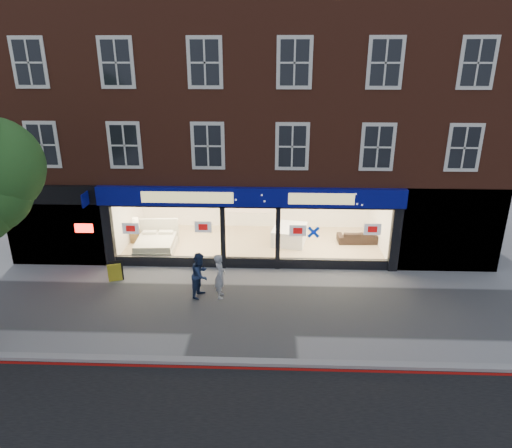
# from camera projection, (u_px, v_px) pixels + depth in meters

# --- Properties ---
(ground) EXTENTS (120.00, 120.00, 0.00)m
(ground) POSITION_uv_depth(u_px,v_px,m) (246.00, 308.00, 15.07)
(ground) COLOR gray
(ground) RESTS_ON ground
(kerb_line) EXTENTS (60.00, 0.10, 0.01)m
(kerb_line) POSITION_uv_depth(u_px,v_px,m) (239.00, 368.00, 12.16)
(kerb_line) COLOR #8C0A07
(kerb_line) RESTS_ON ground
(kerb_stone) EXTENTS (60.00, 0.25, 0.12)m
(kerb_stone) POSITION_uv_depth(u_px,v_px,m) (240.00, 362.00, 12.33)
(kerb_stone) COLOR gray
(kerb_stone) RESTS_ON ground
(showroom_floor) EXTENTS (11.00, 4.50, 0.10)m
(showroom_floor) POSITION_uv_depth(u_px,v_px,m) (253.00, 244.00, 19.97)
(showroom_floor) COLOR tan
(showroom_floor) RESTS_ON ground
(building) EXTENTS (19.00, 8.26, 10.30)m
(building) POSITION_uv_depth(u_px,v_px,m) (254.00, 84.00, 19.23)
(building) COLOR brown
(building) RESTS_ON ground
(display_bed) EXTENTS (1.73, 2.07, 1.12)m
(display_bed) POSITION_uv_depth(u_px,v_px,m) (156.00, 243.00, 19.12)
(display_bed) COLOR beige
(display_bed) RESTS_ON showroom_floor
(bedside_table) EXTENTS (0.53, 0.53, 0.55)m
(bedside_table) POSITION_uv_depth(u_px,v_px,m) (137.00, 236.00, 20.01)
(bedside_table) COLOR brown
(bedside_table) RESTS_ON showroom_floor
(mattress_stack) EXTENTS (1.67, 1.96, 0.68)m
(mattress_stack) POSITION_uv_depth(u_px,v_px,m) (290.00, 234.00, 20.01)
(mattress_stack) COLOR white
(mattress_stack) RESTS_ON showroom_floor
(sofa) EXTENTS (1.81, 0.77, 0.52)m
(sofa) POSITION_uv_depth(u_px,v_px,m) (358.00, 237.00, 19.97)
(sofa) COLOR black
(sofa) RESTS_ON showroom_floor
(a_board) EXTENTS (0.57, 0.46, 0.76)m
(a_board) POSITION_uv_depth(u_px,v_px,m) (116.00, 272.00, 16.73)
(a_board) COLOR gold
(a_board) RESTS_ON ground
(pedestrian_grey) EXTENTS (0.42, 0.60, 1.58)m
(pedestrian_grey) POSITION_uv_depth(u_px,v_px,m) (220.00, 276.00, 15.51)
(pedestrian_grey) COLOR #A4A5AC
(pedestrian_grey) RESTS_ON ground
(pedestrian_blue) EXTENTS (0.81, 0.93, 1.61)m
(pedestrian_blue) POSITION_uv_depth(u_px,v_px,m) (200.00, 275.00, 15.56)
(pedestrian_blue) COLOR #1A284A
(pedestrian_blue) RESTS_ON ground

